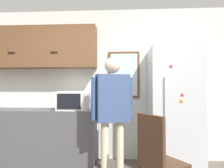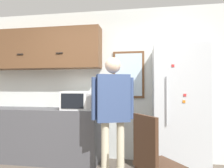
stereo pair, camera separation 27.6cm
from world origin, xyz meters
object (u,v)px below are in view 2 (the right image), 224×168
object	(u,v)px
microwave	(79,100)
refrigerator	(178,109)
chair	(153,158)
person	(113,104)

from	to	relation	value
microwave	refrigerator	xyz separation A→B (m)	(1.61, -0.03, -0.11)
chair	microwave	bearing A→B (deg)	12.44
refrigerator	chair	xyz separation A→B (m)	(-0.43, -1.03, -0.42)
microwave	person	xyz separation A→B (m)	(0.65, -0.45, -0.02)
microwave	refrigerator	distance (m)	1.62
chair	refrigerator	bearing A→B (deg)	-58.36
person	refrigerator	size ratio (longest dim) A/B	0.90
person	chair	bearing A→B (deg)	-68.96
microwave	refrigerator	size ratio (longest dim) A/B	0.28
microwave	chair	xyz separation A→B (m)	(1.18, -1.06, -0.53)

